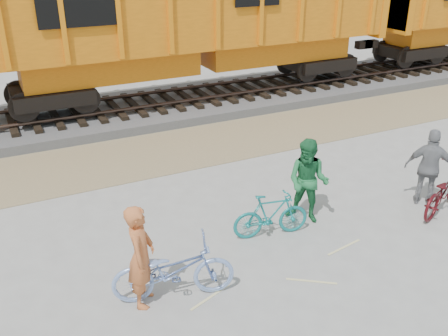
{
  "coord_description": "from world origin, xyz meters",
  "views": [
    {
      "loc": [
        -3.76,
        -6.96,
        5.58
      ],
      "look_at": [
        0.39,
        1.5,
        1.18
      ],
      "focal_mm": 40.0,
      "sensor_mm": 36.0,
      "label": 1
    }
  ],
  "objects_px": {
    "bicycle_blue": "(173,270)",
    "person_man": "(308,181)",
    "bicycle_maroon": "(444,190)",
    "person_woman": "(430,168)",
    "bicycle_teal": "(271,215)",
    "hopper_car_center": "(198,20)",
    "person_solo": "(141,256)"
  },
  "relations": [
    {
      "from": "bicycle_blue",
      "to": "person_man",
      "type": "relative_size",
      "value": 1.11
    },
    {
      "from": "bicycle_maroon",
      "to": "person_woman",
      "type": "relative_size",
      "value": 1.07
    },
    {
      "from": "bicycle_maroon",
      "to": "person_man",
      "type": "xyz_separation_m",
      "value": [
        -2.95,
        0.99,
        0.41
      ]
    },
    {
      "from": "bicycle_teal",
      "to": "person_man",
      "type": "xyz_separation_m",
      "value": [
        1.0,
        0.2,
        0.45
      ]
    },
    {
      "from": "hopper_car_center",
      "to": "bicycle_blue",
      "type": "relative_size",
      "value": 6.82
    },
    {
      "from": "bicycle_teal",
      "to": "person_solo",
      "type": "relative_size",
      "value": 0.87
    },
    {
      "from": "person_solo",
      "to": "bicycle_teal",
      "type": "bearing_deg",
      "value": -47.57
    },
    {
      "from": "hopper_car_center",
      "to": "person_woman",
      "type": "distance_m",
      "value": 9.36
    },
    {
      "from": "person_man",
      "to": "person_woman",
      "type": "height_order",
      "value": "person_man"
    },
    {
      "from": "bicycle_teal",
      "to": "person_man",
      "type": "relative_size",
      "value": 0.86
    },
    {
      "from": "bicycle_blue",
      "to": "person_woman",
      "type": "height_order",
      "value": "person_woman"
    },
    {
      "from": "bicycle_blue",
      "to": "person_solo",
      "type": "bearing_deg",
      "value": 93.41
    },
    {
      "from": "bicycle_blue",
      "to": "bicycle_teal",
      "type": "relative_size",
      "value": 1.3
    },
    {
      "from": "hopper_car_center",
      "to": "bicycle_teal",
      "type": "bearing_deg",
      "value": -104.15
    },
    {
      "from": "person_woman",
      "to": "person_man",
      "type": "bearing_deg",
      "value": 33.11
    },
    {
      "from": "bicycle_teal",
      "to": "person_woman",
      "type": "xyz_separation_m",
      "value": [
        3.85,
        -0.39,
        0.42
      ]
    },
    {
      "from": "bicycle_blue",
      "to": "person_solo",
      "type": "height_order",
      "value": "person_solo"
    },
    {
      "from": "bicycle_teal",
      "to": "bicycle_maroon",
      "type": "distance_m",
      "value": 4.03
    },
    {
      "from": "bicycle_teal",
      "to": "person_solo",
      "type": "distance_m",
      "value": 3.09
    },
    {
      "from": "person_woman",
      "to": "bicycle_blue",
      "type": "bearing_deg",
      "value": 49.67
    },
    {
      "from": "person_man",
      "to": "person_woman",
      "type": "distance_m",
      "value": 2.91
    },
    {
      "from": "bicycle_blue",
      "to": "hopper_car_center",
      "type": "bearing_deg",
      "value": -11.16
    },
    {
      "from": "bicycle_maroon",
      "to": "hopper_car_center",
      "type": "bearing_deg",
      "value": -10.41
    },
    {
      "from": "hopper_car_center",
      "to": "person_woman",
      "type": "bearing_deg",
      "value": -79.34
    },
    {
      "from": "bicycle_teal",
      "to": "person_man",
      "type": "distance_m",
      "value": 1.11
    },
    {
      "from": "bicycle_teal",
      "to": "person_woman",
      "type": "bearing_deg",
      "value": -84.79
    },
    {
      "from": "bicycle_maroon",
      "to": "person_man",
      "type": "distance_m",
      "value": 3.14
    },
    {
      "from": "hopper_car_center",
      "to": "bicycle_teal",
      "type": "xyz_separation_m",
      "value": [
        -2.16,
        -8.57,
        -2.53
      ]
    },
    {
      "from": "bicycle_blue",
      "to": "bicycle_maroon",
      "type": "height_order",
      "value": "bicycle_blue"
    },
    {
      "from": "bicycle_teal",
      "to": "hopper_car_center",
      "type": "bearing_deg",
      "value": -3.17
    },
    {
      "from": "bicycle_blue",
      "to": "person_man",
      "type": "xyz_separation_m",
      "value": [
        3.45,
        1.13,
        0.38
      ]
    },
    {
      "from": "person_solo",
      "to": "bicycle_maroon",
      "type": "bearing_deg",
      "value": -62.92
    }
  ]
}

